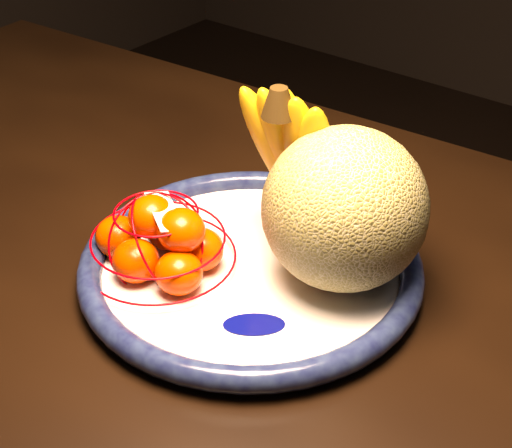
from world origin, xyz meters
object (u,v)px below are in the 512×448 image
Objects in this scene: fruit_bowl at (251,267)px; banana_bunch at (297,152)px; dining_table at (167,310)px; mandarin_bag at (161,242)px; cantaloupe at (345,209)px.

banana_bunch is (-0.00, 0.09, 0.11)m from fruit_bowl.
banana_bunch is (0.11, 0.12, 0.21)m from dining_table.
banana_bunch is 1.07× the size of mandarin_bag.
dining_table is 0.29m from cantaloupe.
banana_bunch is at bearing 157.46° from cantaloupe.
mandarin_bag reaches higher than dining_table.
dining_table is at bearing -156.72° from cantaloupe.
dining_table is 7.72× the size of mandarin_bag.
dining_table is 0.27m from banana_bunch.
fruit_bowl is 1.89× the size of mandarin_bag.
cantaloupe is 0.86× the size of mandarin_bag.
fruit_bowl is at bearing 14.54° from dining_table.
fruit_bowl is 2.19× the size of cantaloupe.
mandarin_bag reaches higher than fruit_bowl.
mandarin_bag is (-0.08, -0.06, 0.03)m from fruit_bowl.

